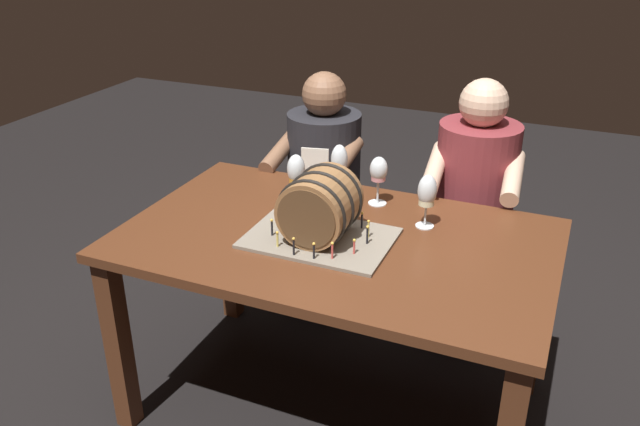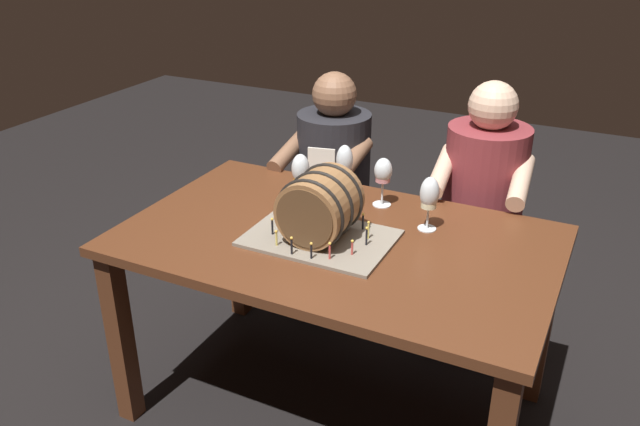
{
  "view_description": "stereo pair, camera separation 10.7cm",
  "coord_description": "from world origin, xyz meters",
  "px_view_note": "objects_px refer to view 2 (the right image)",
  "views": [
    {
      "loc": [
        0.73,
        -1.85,
        1.78
      ],
      "look_at": [
        -0.04,
        -0.05,
        0.84
      ],
      "focal_mm": 36.61,
      "sensor_mm": 36.0,
      "label": 1
    },
    {
      "loc": [
        0.82,
        -1.8,
        1.78
      ],
      "look_at": [
        -0.04,
        -0.05,
        0.84
      ],
      "focal_mm": 36.61,
      "sensor_mm": 36.0,
      "label": 2
    }
  ],
  "objects_px": {
    "wine_glass_rose": "(383,173)",
    "barrel_cake": "(320,210)",
    "menu_card": "(321,167)",
    "person_seated_left": "(333,202)",
    "wine_glass_white": "(429,196)",
    "dining_table": "(337,262)",
    "person_seated_right": "(479,228)",
    "wine_glass_red": "(345,163)",
    "wine_glass_amber": "(301,171)"
  },
  "relations": [
    {
      "from": "wine_glass_red",
      "to": "person_seated_right",
      "type": "relative_size",
      "value": 0.18
    },
    {
      "from": "dining_table",
      "to": "wine_glass_amber",
      "type": "relative_size",
      "value": 7.57
    },
    {
      "from": "wine_glass_red",
      "to": "wine_glass_rose",
      "type": "height_order",
      "value": "wine_glass_red"
    },
    {
      "from": "barrel_cake",
      "to": "wine_glass_rose",
      "type": "height_order",
      "value": "barrel_cake"
    },
    {
      "from": "wine_glass_white",
      "to": "person_seated_right",
      "type": "relative_size",
      "value": 0.17
    },
    {
      "from": "dining_table",
      "to": "person_seated_right",
      "type": "relative_size",
      "value": 1.27
    },
    {
      "from": "barrel_cake",
      "to": "wine_glass_white",
      "type": "relative_size",
      "value": 2.47
    },
    {
      "from": "person_seated_left",
      "to": "wine_glass_white",
      "type": "bearing_deg",
      "value": -40.16
    },
    {
      "from": "menu_card",
      "to": "wine_glass_red",
      "type": "bearing_deg",
      "value": -35.25
    },
    {
      "from": "dining_table",
      "to": "person_seated_right",
      "type": "distance_m",
      "value": 0.78
    },
    {
      "from": "barrel_cake",
      "to": "wine_glass_amber",
      "type": "xyz_separation_m",
      "value": [
        -0.2,
        0.24,
        0.02
      ]
    },
    {
      "from": "wine_glass_white",
      "to": "person_seated_right",
      "type": "height_order",
      "value": "person_seated_right"
    },
    {
      "from": "wine_glass_amber",
      "to": "wine_glass_white",
      "type": "bearing_deg",
      "value": -0.52
    },
    {
      "from": "dining_table",
      "to": "wine_glass_rose",
      "type": "height_order",
      "value": "wine_glass_rose"
    },
    {
      "from": "person_seated_right",
      "to": "wine_glass_red",
      "type": "bearing_deg",
      "value": -140.49
    },
    {
      "from": "barrel_cake",
      "to": "wine_glass_red",
      "type": "bearing_deg",
      "value": 101.73
    },
    {
      "from": "barrel_cake",
      "to": "wine_glass_amber",
      "type": "relative_size",
      "value": 2.5
    },
    {
      "from": "wine_glass_rose",
      "to": "dining_table",
      "type": "bearing_deg",
      "value": -98.22
    },
    {
      "from": "menu_card",
      "to": "person_seated_left",
      "type": "distance_m",
      "value": 0.46
    },
    {
      "from": "barrel_cake",
      "to": "wine_glass_rose",
      "type": "xyz_separation_m",
      "value": [
        0.09,
        0.35,
        0.02
      ]
    },
    {
      "from": "person_seated_left",
      "to": "person_seated_right",
      "type": "distance_m",
      "value": 0.68
    },
    {
      "from": "wine_glass_rose",
      "to": "menu_card",
      "type": "distance_m",
      "value": 0.3
    },
    {
      "from": "dining_table",
      "to": "person_seated_left",
      "type": "distance_m",
      "value": 0.79
    },
    {
      "from": "wine_glass_red",
      "to": "wine_glass_amber",
      "type": "height_order",
      "value": "wine_glass_red"
    },
    {
      "from": "menu_card",
      "to": "person_seated_left",
      "type": "xyz_separation_m",
      "value": [
        -0.1,
        0.33,
        -0.31
      ]
    },
    {
      "from": "barrel_cake",
      "to": "wine_glass_rose",
      "type": "relative_size",
      "value": 2.57
    },
    {
      "from": "barrel_cake",
      "to": "wine_glass_rose",
      "type": "bearing_deg",
      "value": 76.3
    },
    {
      "from": "barrel_cake",
      "to": "person_seated_left",
      "type": "distance_m",
      "value": 0.87
    },
    {
      "from": "person_seated_left",
      "to": "person_seated_right",
      "type": "relative_size",
      "value": 0.97
    },
    {
      "from": "wine_glass_white",
      "to": "person_seated_right",
      "type": "xyz_separation_m",
      "value": [
        0.08,
        0.51,
        -0.34
      ]
    },
    {
      "from": "menu_card",
      "to": "barrel_cake",
      "type": "bearing_deg",
      "value": -76.86
    },
    {
      "from": "barrel_cake",
      "to": "person_seated_left",
      "type": "bearing_deg",
      "value": 111.89
    },
    {
      "from": "person_seated_left",
      "to": "wine_glass_red",
      "type": "bearing_deg",
      "value": -59.47
    },
    {
      "from": "wine_glass_amber",
      "to": "person_seated_left",
      "type": "relative_size",
      "value": 0.17
    },
    {
      "from": "barrel_cake",
      "to": "wine_glass_amber",
      "type": "distance_m",
      "value": 0.31
    },
    {
      "from": "wine_glass_amber",
      "to": "menu_card",
      "type": "bearing_deg",
      "value": 89.99
    },
    {
      "from": "wine_glass_rose",
      "to": "barrel_cake",
      "type": "bearing_deg",
      "value": -103.7
    },
    {
      "from": "wine_glass_rose",
      "to": "person_seated_left",
      "type": "relative_size",
      "value": 0.17
    },
    {
      "from": "wine_glass_rose",
      "to": "person_seated_right",
      "type": "distance_m",
      "value": 0.6
    },
    {
      "from": "dining_table",
      "to": "person_seated_right",
      "type": "height_order",
      "value": "person_seated_right"
    },
    {
      "from": "dining_table",
      "to": "person_seated_left",
      "type": "height_order",
      "value": "person_seated_left"
    },
    {
      "from": "wine_glass_rose",
      "to": "wine_glass_white",
      "type": "xyz_separation_m",
      "value": [
        0.22,
        -0.12,
        -0.0
      ]
    },
    {
      "from": "barrel_cake",
      "to": "wine_glass_amber",
      "type": "bearing_deg",
      "value": 129.67
    },
    {
      "from": "dining_table",
      "to": "wine_glass_rose",
      "type": "xyz_separation_m",
      "value": [
        0.04,
        0.31,
        0.23
      ]
    },
    {
      "from": "wine_glass_rose",
      "to": "person_seated_right",
      "type": "xyz_separation_m",
      "value": [
        0.3,
        0.39,
        -0.34
      ]
    },
    {
      "from": "wine_glass_rose",
      "to": "person_seated_left",
      "type": "distance_m",
      "value": 0.65
    },
    {
      "from": "barrel_cake",
      "to": "menu_card",
      "type": "xyz_separation_m",
      "value": [
        -0.2,
        0.42,
        -0.03
      ]
    },
    {
      "from": "dining_table",
      "to": "barrel_cake",
      "type": "xyz_separation_m",
      "value": [
        -0.04,
        -0.05,
        0.22
      ]
    },
    {
      "from": "wine_glass_red",
      "to": "wine_glass_rose",
      "type": "relative_size",
      "value": 1.11
    },
    {
      "from": "barrel_cake",
      "to": "wine_glass_white",
      "type": "height_order",
      "value": "barrel_cake"
    }
  ]
}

